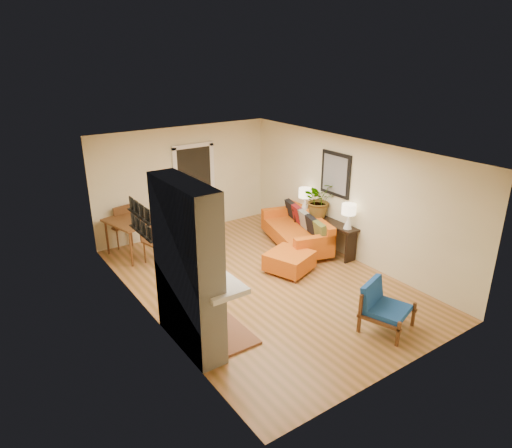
# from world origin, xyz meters

# --- Properties ---
(room_shell) EXTENTS (6.50, 6.50, 6.50)m
(room_shell) POSITION_xyz_m (0.60, 2.63, 1.24)
(room_shell) COLOR #B57845
(room_shell) RESTS_ON ground
(fireplace) EXTENTS (1.09, 1.68, 2.60)m
(fireplace) POSITION_xyz_m (-2.00, -1.00, 1.24)
(fireplace) COLOR white
(fireplace) RESTS_ON ground
(sofa) EXTENTS (1.44, 2.29, 0.84)m
(sofa) POSITION_xyz_m (1.73, 0.97, 0.37)
(sofa) COLOR silver
(sofa) RESTS_ON ground
(ottoman) EXTENTS (1.05, 1.05, 0.41)m
(ottoman) POSITION_xyz_m (0.72, 0.05, 0.24)
(ottoman) COLOR silver
(ottoman) RESTS_ON ground
(blue_chair) EXTENTS (0.94, 0.92, 0.78)m
(blue_chair) POSITION_xyz_m (0.71, -2.36, 0.42)
(blue_chair) COLOR brown
(blue_chair) RESTS_ON ground
(dining_table) EXTENTS (1.08, 1.91, 1.00)m
(dining_table) POSITION_xyz_m (-1.57, 2.64, 0.66)
(dining_table) COLOR brown
(dining_table) RESTS_ON ground
(console_table) EXTENTS (0.34, 1.85, 0.72)m
(console_table) POSITION_xyz_m (2.07, 0.51, 0.58)
(console_table) COLOR black
(console_table) RESTS_ON ground
(lamp_near) EXTENTS (0.30, 0.30, 0.54)m
(lamp_near) POSITION_xyz_m (2.07, -0.20, 1.06)
(lamp_near) COLOR white
(lamp_near) RESTS_ON console_table
(lamp_far) EXTENTS (0.30, 0.30, 0.54)m
(lamp_far) POSITION_xyz_m (2.07, 1.20, 1.06)
(lamp_far) COLOR white
(lamp_far) RESTS_ON console_table
(houseplant) EXTENTS (0.78, 0.69, 0.81)m
(houseplant) POSITION_xyz_m (2.06, 0.71, 1.13)
(houseplant) COLOR #1E5919
(houseplant) RESTS_ON console_table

